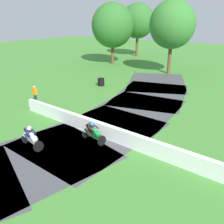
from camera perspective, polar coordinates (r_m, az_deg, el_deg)
ground_plane at (r=15.94m, az=-3.99°, el=-4.93°), size 120.00×120.00×0.00m
track_asphalt at (r=16.98m, az=-7.99°, el=-3.38°), size 12.34×39.09×0.01m
safety_barrier at (r=12.97m, az=14.90°, el=-9.91°), size 24.98×1.19×0.90m
motorcycle_lead_white at (r=14.70m, az=-17.88°, el=-5.47°), size 1.71×0.91×1.42m
motorcycle_chase_green at (r=14.63m, az=-4.28°, el=-4.60°), size 1.71×0.92×1.43m
tire_stack_mid_a at (r=20.01m, az=-14.72°, el=0.56°), size 0.68×0.68×0.40m
tire_stack_mid_b at (r=26.83m, az=-2.52°, el=6.85°), size 0.71×0.71×0.80m
track_marshal at (r=21.76m, az=-17.10°, el=3.68°), size 0.34×0.24×1.63m
tree_far_left at (r=39.06m, az=0.12°, el=19.09°), size 6.15×6.15×8.88m
tree_far_right at (r=32.83m, az=13.56°, el=18.78°), size 5.53×5.53×8.90m
tree_mid_rise at (r=47.18m, az=5.88°, el=19.93°), size 5.75×5.75×9.16m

